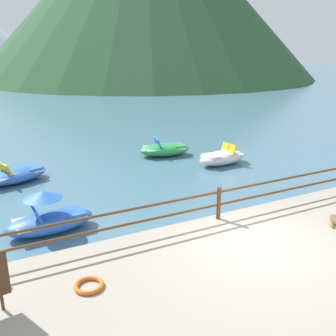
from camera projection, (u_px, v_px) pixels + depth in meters
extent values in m
plane|color=#477084|center=(27.00, 93.00, 43.54)|extent=(200.00, 200.00, 0.00)
cube|color=#A39989|center=(323.00, 299.00, 7.69)|extent=(28.00, 8.00, 0.40)
cylinder|color=brown|center=(219.00, 203.00, 10.67)|extent=(0.12, 0.12, 0.95)
cylinder|color=brown|center=(219.00, 192.00, 10.57)|extent=(23.80, 0.07, 0.07)
cylinder|color=brown|center=(219.00, 205.00, 10.68)|extent=(23.80, 0.07, 0.07)
cylinder|color=#4C331E|center=(2.00, 301.00, 7.02)|extent=(0.06, 0.06, 0.35)
ellipsoid|color=brown|center=(336.00, 221.00, 10.40)|extent=(0.54, 0.69, 0.24)
cylinder|color=brown|center=(332.00, 217.00, 10.82)|extent=(0.14, 0.21, 0.04)
ellipsoid|color=brown|center=(332.00, 226.00, 10.27)|extent=(0.16, 0.21, 0.07)
torus|color=orange|center=(89.00, 285.00, 7.71)|extent=(0.61, 0.61, 0.09)
ellipsoid|color=white|center=(222.00, 158.00, 17.10)|extent=(2.49, 1.34, 0.59)
cube|color=silver|center=(222.00, 156.00, 17.07)|extent=(1.94, 1.09, 0.06)
cube|color=yellow|center=(222.00, 152.00, 17.32)|extent=(0.44, 0.44, 0.08)
cube|color=yellow|center=(225.00, 147.00, 17.34)|extent=(0.25, 0.42, 0.43)
cube|color=yellow|center=(229.00, 155.00, 16.96)|extent=(0.44, 0.44, 0.08)
cube|color=yellow|center=(232.00, 149.00, 16.99)|extent=(0.25, 0.42, 0.43)
cube|color=white|center=(211.00, 156.00, 16.71)|extent=(0.60, 0.83, 0.12)
ellipsoid|color=green|center=(165.00, 150.00, 18.46)|extent=(2.63, 1.70, 0.59)
cube|color=silver|center=(165.00, 148.00, 18.43)|extent=(2.06, 1.38, 0.06)
cube|color=blue|center=(162.00, 148.00, 18.13)|extent=(0.47, 0.47, 0.08)
cube|color=blue|center=(159.00, 143.00, 18.01)|extent=(0.28, 0.43, 0.43)
cube|color=blue|center=(159.00, 145.00, 18.59)|extent=(0.47, 0.47, 0.08)
cube|color=blue|center=(156.00, 141.00, 18.48)|extent=(0.28, 0.43, 0.43)
cube|color=green|center=(178.00, 145.00, 18.59)|extent=(0.69, 0.97, 0.12)
ellipsoid|color=blue|center=(50.00, 222.00, 10.87)|extent=(2.54, 1.29, 0.55)
cube|color=silver|center=(50.00, 219.00, 10.84)|extent=(1.99, 1.05, 0.06)
cube|color=blue|center=(45.00, 221.00, 10.54)|extent=(0.43, 0.43, 0.08)
cube|color=blue|center=(38.00, 216.00, 10.39)|extent=(0.23, 0.41, 0.43)
cube|color=blue|center=(41.00, 215.00, 10.91)|extent=(0.43, 0.43, 0.08)
cube|color=blue|center=(34.00, 210.00, 10.76)|extent=(0.23, 0.41, 0.43)
cube|color=blue|center=(73.00, 212.00, 11.15)|extent=(0.60, 0.82, 0.12)
cone|color=blue|center=(43.00, 195.00, 10.54)|extent=(1.14, 1.14, 0.22)
ellipsoid|color=blue|center=(15.00, 175.00, 14.84)|extent=(2.83, 2.10, 0.54)
cube|color=silver|center=(14.00, 173.00, 14.81)|extent=(2.23, 1.69, 0.06)
cube|color=yellow|center=(13.00, 174.00, 14.49)|extent=(0.51, 0.51, 0.08)
cube|color=yellow|center=(7.00, 170.00, 14.29)|extent=(0.33, 0.45, 0.43)
cube|color=yellow|center=(6.00, 171.00, 14.83)|extent=(0.51, 0.51, 0.08)
cube|color=yellow|center=(1.00, 167.00, 14.64)|extent=(0.33, 0.45, 0.43)
cube|color=blue|center=(31.00, 168.00, 15.28)|extent=(0.84, 1.07, 0.12)
cone|color=#2D5633|center=(71.00, 23.00, 64.64)|extent=(30.69, 30.69, 17.63)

